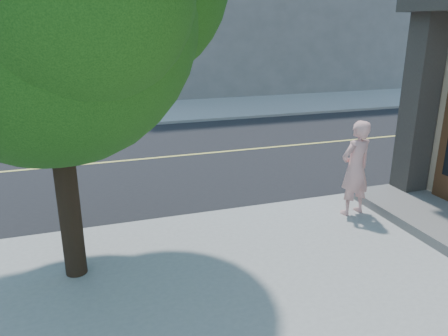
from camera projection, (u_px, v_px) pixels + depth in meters
name	position (u px, v px, depth m)	size (l,w,h in m)	color
sidewalk_ne	(236.00, 80.00, 30.84)	(29.00, 25.00, 0.12)	gray
man_on_phone	(355.00, 168.00, 8.58)	(0.70, 0.46, 1.92)	#E1A09A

